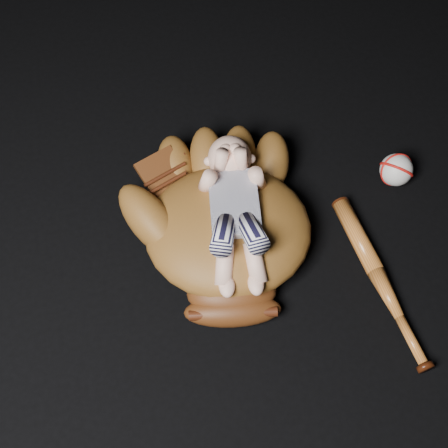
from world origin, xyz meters
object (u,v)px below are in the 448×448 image
object	(u,v)px
baseball_bat	(381,281)
baseball_glove	(228,225)
newborn_baby	(236,214)
baseball	(396,170)

from	to	relation	value
baseball_bat	baseball_glove	bearing A→B (deg)	150.55
baseball_glove	newborn_baby	distance (m)	0.05
newborn_baby	baseball	world-z (taller)	newborn_baby
newborn_baby	baseball_bat	size ratio (longest dim) A/B	0.86
baseball_bat	baseball	bearing A→B (deg)	64.12
baseball_glove	newborn_baby	xyz separation A→B (m)	(0.01, -0.01, 0.05)
newborn_baby	baseball	distance (m)	0.43
baseball_glove	baseball	world-z (taller)	baseball_glove
newborn_baby	baseball	xyz separation A→B (m)	(0.41, 0.10, -0.09)
baseball_bat	baseball	xyz separation A→B (m)	(0.12, 0.26, 0.02)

